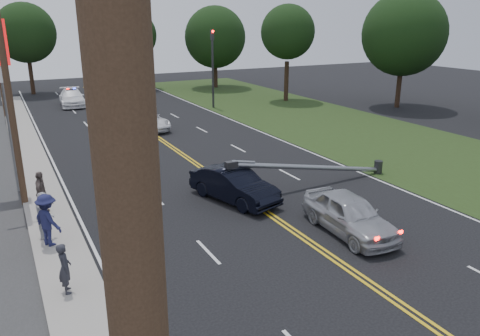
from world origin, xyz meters
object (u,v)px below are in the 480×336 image
utility_pole_mid (8,92)px  bystander_d (41,193)px  waiting_sedan (349,214)px  emergency_a (147,121)px  crashed_sedan (234,185)px  bystander_a (65,268)px  emergency_b (72,98)px  fallen_streetlight (320,167)px  traffic_signal (213,62)px  bystander_c (48,220)px  bystander_b (45,214)px

utility_pole_mid → bystander_d: 4.46m
waiting_sedan → emergency_a: 21.15m
crashed_sedan → waiting_sedan: 5.65m
bystander_d → bystander_a: bearing=-161.7°
waiting_sedan → emergency_b: 34.58m
fallen_streetlight → utility_pole_mid: bearing=163.4°
bystander_d → traffic_signal: bearing=-22.2°
emergency_a → fallen_streetlight: bearing=-82.3°
utility_pole_mid → bystander_c: utility_pole_mid is taller
utility_pole_mid → emergency_a: 15.84m
waiting_sedan → bystander_a: bearing=-179.2°
emergency_a → bystander_d: bystander_d is taller
crashed_sedan → emergency_a: (0.72, 15.98, -0.09)m
waiting_sedan → traffic_signal: bearing=80.2°
emergency_b → bystander_c: (-5.36, -30.15, 0.32)m
emergency_a → bystander_d: (-8.69, -13.79, 0.37)m
fallen_streetlight → bystander_d: bearing=170.1°
traffic_signal → crashed_sedan: size_ratio=1.52×
waiting_sedan → bystander_a: bystander_a is taller
bystander_a → bystander_d: bystander_d is taller
emergency_a → bystander_a: bearing=-119.5°
emergency_a → bystander_c: bearing=-123.8°
utility_pole_mid → waiting_sedan: utility_pole_mid is taller
crashed_sedan → emergency_a: size_ratio=0.96×
fallen_streetlight → emergency_a: (-4.08, 16.03, -0.25)m
emergency_a → bystander_c: bystander_c is taller
crashed_sedan → waiting_sedan: bearing=-80.8°
emergency_b → bystander_a: 34.09m
crashed_sedan → bystander_c: 8.12m
traffic_signal → utility_pole_mid: utility_pole_mid is taller
fallen_streetlight → traffic_signal: bearing=79.4°
utility_pole_mid → waiting_sedan: bearing=-39.4°
emergency_b → bystander_c: size_ratio=2.73×
traffic_signal → bystander_b: traffic_signal is taller
emergency_a → bystander_a: size_ratio=3.03×
utility_pole_mid → bystander_c: bearing=-83.8°
utility_pole_mid → bystander_a: utility_pole_mid is taller
emergency_a → bystander_b: bystander_b is taller
fallen_streetlight → bystander_c: size_ratio=4.79×
utility_pole_mid → bystander_d: bearing=-70.7°
bystander_a → bystander_b: bearing=1.4°
bystander_a → crashed_sedan: bearing=-59.9°
utility_pole_mid → bystander_a: 9.52m
bystander_d → fallen_streetlight: bearing=-81.6°
emergency_b → bystander_a: (-5.28, -33.68, 0.14)m
waiting_sedan → bystander_d: bearing=148.6°
emergency_a → emergency_b: (-3.41, 13.12, 0.10)m
traffic_signal → emergency_a: size_ratio=1.46×
bystander_b → bystander_d: bearing=8.8°
utility_pole_mid → bystander_c: size_ratio=5.12×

